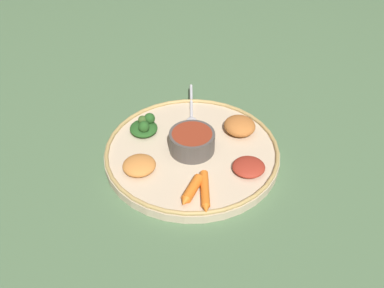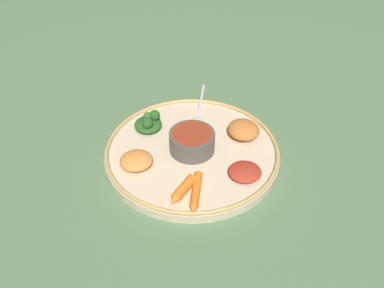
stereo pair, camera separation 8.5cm
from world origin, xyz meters
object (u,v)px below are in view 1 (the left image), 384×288
carrot_near_spoon (191,191)px  carrot_outer (205,191)px  greens_pile (144,126)px  center_bowl (192,141)px  spoon (191,112)px

carrot_near_spoon → carrot_outer: (0.02, 0.01, -0.00)m
carrot_outer → greens_pile: bearing=162.4°
greens_pile → carrot_near_spoon: greens_pile is taller
center_bowl → carrot_outer: size_ratio=1.08×
center_bowl → greens_pile: (-0.11, -0.02, -0.01)m
spoon → carrot_near_spoon: (0.15, -0.20, 0.01)m
spoon → carrot_outer: (0.17, -0.18, 0.00)m
center_bowl → spoon: size_ratio=0.66×
spoon → greens_pile: (-0.04, -0.12, 0.01)m
center_bowl → greens_pile: bearing=-171.7°
center_bowl → spoon: (-0.08, 0.10, -0.02)m
greens_pile → carrot_outer: size_ratio=0.99×
center_bowl → greens_pile: center_bowl is taller
center_bowl → carrot_near_spoon: bearing=-52.6°
spoon → carrot_near_spoon: 0.25m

